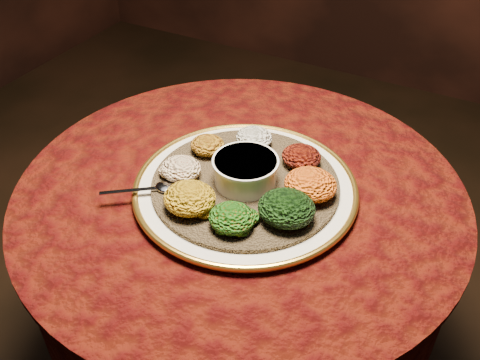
% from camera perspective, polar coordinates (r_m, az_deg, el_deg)
% --- Properties ---
extents(table, '(0.96, 0.96, 0.73)m').
position_cam_1_polar(table, '(1.26, 0.00, -6.99)').
color(table, black).
rests_on(table, ground).
extents(platter, '(0.57, 0.57, 0.02)m').
position_cam_1_polar(platter, '(1.12, 0.57, -0.84)').
color(platter, beige).
rests_on(platter, table).
extents(injera, '(0.43, 0.43, 0.01)m').
position_cam_1_polar(injera, '(1.11, 0.57, -0.41)').
color(injera, brown).
rests_on(injera, platter).
extents(stew_bowl, '(0.14, 0.14, 0.06)m').
position_cam_1_polar(stew_bowl, '(1.09, 0.59, 1.14)').
color(stew_bowl, silver).
rests_on(stew_bowl, injera).
extents(spoon, '(0.13, 0.10, 0.01)m').
position_cam_1_polar(spoon, '(1.10, -8.55, -0.82)').
color(spoon, silver).
rests_on(spoon, injera).
extents(portion_ayib, '(0.08, 0.08, 0.04)m').
position_cam_1_polar(portion_ayib, '(1.20, 1.50, 4.53)').
color(portion_ayib, silver).
rests_on(portion_ayib, injera).
extents(portion_kitfo, '(0.09, 0.08, 0.04)m').
position_cam_1_polar(portion_kitfo, '(1.15, 6.56, 2.50)').
color(portion_kitfo, black).
rests_on(portion_kitfo, injera).
extents(portion_tikil, '(0.11, 0.10, 0.05)m').
position_cam_1_polar(portion_tikil, '(1.07, 7.53, -0.48)').
color(portion_tikil, '#A8690E').
rests_on(portion_tikil, injera).
extents(portion_gomen, '(0.11, 0.10, 0.05)m').
position_cam_1_polar(portion_gomen, '(1.01, 4.99, -3.00)').
color(portion_gomen, black).
rests_on(portion_gomen, injera).
extents(portion_mixveg, '(0.09, 0.08, 0.04)m').
position_cam_1_polar(portion_mixveg, '(0.99, -0.88, -4.06)').
color(portion_mixveg, '#8F3809').
rests_on(portion_mixveg, injera).
extents(portion_kik, '(0.10, 0.10, 0.05)m').
position_cam_1_polar(portion_kik, '(1.03, -5.39, -1.94)').
color(portion_kik, '#AE820F').
rests_on(portion_kik, injera).
extents(portion_timatim, '(0.09, 0.08, 0.04)m').
position_cam_1_polar(portion_timatim, '(1.12, -6.31, 1.20)').
color(portion_timatim, maroon).
rests_on(portion_timatim, injera).
extents(portion_shiro, '(0.08, 0.07, 0.04)m').
position_cam_1_polar(portion_shiro, '(1.18, -3.48, 3.74)').
color(portion_shiro, '#9C6B12').
rests_on(portion_shiro, injera).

